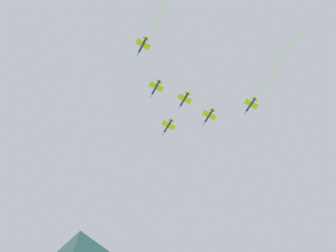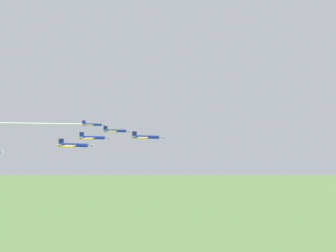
% 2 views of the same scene
% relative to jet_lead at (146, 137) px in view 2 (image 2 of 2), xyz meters
% --- Properties ---
extents(jet_lead, '(8.24, 10.90, 2.26)m').
position_rel_jet_lead_xyz_m(jet_lead, '(0.00, 0.00, 0.00)').
color(jet_lead, navy).
extents(jet_port_inner, '(8.24, 10.90, 2.26)m').
position_rel_jet_lead_xyz_m(jet_port_inner, '(-20.40, -11.48, 0.25)').
color(jet_port_inner, navy).
extents(jet_starboard_inner, '(8.24, 10.90, 2.26)m').
position_rel_jet_lead_xyz_m(jet_starboard_inner, '(11.48, -20.40, -0.96)').
color(jet_starboard_inner, navy).
extents(jet_port_outer, '(8.24, 10.90, 2.26)m').
position_rel_jet_lead_xyz_m(jet_port_outer, '(-4.90, -17.54, -0.61)').
color(jet_port_outer, navy).
extents(jet_starboard_outer, '(18.86, 58.16, 2.26)m').
position_rel_jet_lead_xyz_m(jet_starboard_outer, '(-45.67, -40.39, 1.16)').
color(jet_starboard_outer, navy).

